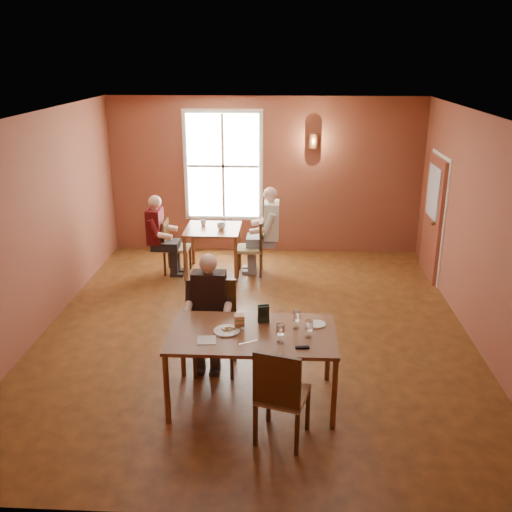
{
  "coord_description": "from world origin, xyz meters",
  "views": [
    {
      "loc": [
        0.39,
        -7.32,
        3.74
      ],
      "look_at": [
        0.0,
        0.2,
        1.05
      ],
      "focal_mm": 40.0,
      "sensor_mm": 36.0,
      "label": 1
    }
  ],
  "objects_px": {
    "diner_main": "(214,320)",
    "diner_maroon": "(175,235)",
    "second_table": "(213,251)",
    "diner_white": "(251,233)",
    "chair_diner_main": "(215,329)",
    "main_table": "(253,367)",
    "chair_diner_maroon": "(177,247)",
    "chair_empty": "(283,392)",
    "chair_diner_white": "(250,247)"
  },
  "relations": [
    {
      "from": "diner_main",
      "to": "diner_maroon",
      "type": "distance_m",
      "value": 3.51
    },
    {
      "from": "second_table",
      "to": "diner_white",
      "type": "xyz_separation_m",
      "value": [
        0.68,
        0.0,
        0.33
      ]
    },
    {
      "from": "chair_diner_main",
      "to": "diner_white",
      "type": "relative_size",
      "value": 0.75
    },
    {
      "from": "main_table",
      "to": "chair_diner_maroon",
      "type": "bearing_deg",
      "value": 111.77
    },
    {
      "from": "chair_diner_maroon",
      "to": "second_table",
      "type": "bearing_deg",
      "value": 90.0
    },
    {
      "from": "main_table",
      "to": "diner_main",
      "type": "distance_m",
      "value": 0.84
    },
    {
      "from": "second_table",
      "to": "main_table",
      "type": "bearing_deg",
      "value": -76.78
    },
    {
      "from": "main_table",
      "to": "diner_maroon",
      "type": "xyz_separation_m",
      "value": [
        -1.61,
        3.95,
        0.27
      ]
    },
    {
      "from": "diner_main",
      "to": "second_table",
      "type": "bearing_deg",
      "value": -82.68
    },
    {
      "from": "second_table",
      "to": "chair_diner_maroon",
      "type": "distance_m",
      "value": 0.65
    },
    {
      "from": "diner_main",
      "to": "chair_empty",
      "type": "distance_m",
      "value": 1.54
    },
    {
      "from": "main_table",
      "to": "chair_diner_maroon",
      "type": "xyz_separation_m",
      "value": [
        -1.58,
        3.95,
        0.06
      ]
    },
    {
      "from": "chair_diner_maroon",
      "to": "diner_white",
      "type": "bearing_deg",
      "value": 90.0
    },
    {
      "from": "main_table",
      "to": "diner_main",
      "type": "height_order",
      "value": "diner_main"
    },
    {
      "from": "chair_diner_main",
      "to": "chair_diner_white",
      "type": "height_order",
      "value": "chair_diner_main"
    },
    {
      "from": "second_table",
      "to": "diner_white",
      "type": "distance_m",
      "value": 0.76
    },
    {
      "from": "second_table",
      "to": "diner_maroon",
      "type": "relative_size",
      "value": 0.68
    },
    {
      "from": "chair_diner_white",
      "to": "diner_maroon",
      "type": "xyz_separation_m",
      "value": [
        -1.33,
        0.0,
        0.2
      ]
    },
    {
      "from": "diner_main",
      "to": "chair_diner_white",
      "type": "xyz_separation_m",
      "value": [
        0.22,
        3.33,
        -0.19
      ]
    },
    {
      "from": "chair_empty",
      "to": "chair_diner_maroon",
      "type": "xyz_separation_m",
      "value": [
        -1.92,
        4.61,
        -0.05
      ]
    },
    {
      "from": "main_table",
      "to": "chair_diner_maroon",
      "type": "distance_m",
      "value": 4.25
    },
    {
      "from": "second_table",
      "to": "chair_diner_white",
      "type": "xyz_separation_m",
      "value": [
        0.65,
        0.0,
        0.08
      ]
    },
    {
      "from": "chair_empty",
      "to": "chair_diner_maroon",
      "type": "relative_size",
      "value": 1.1
    },
    {
      "from": "second_table",
      "to": "diner_white",
      "type": "relative_size",
      "value": 0.63
    },
    {
      "from": "chair_diner_white",
      "to": "chair_diner_maroon",
      "type": "height_order",
      "value": "chair_diner_white"
    },
    {
      "from": "chair_empty",
      "to": "second_table",
      "type": "bearing_deg",
      "value": 121.43
    },
    {
      "from": "main_table",
      "to": "chair_diner_main",
      "type": "distance_m",
      "value": 0.83
    },
    {
      "from": "chair_diner_main",
      "to": "diner_white",
      "type": "bearing_deg",
      "value": -94.38
    },
    {
      "from": "diner_white",
      "to": "chair_diner_white",
      "type": "bearing_deg",
      "value": 90.0
    },
    {
      "from": "second_table",
      "to": "diner_white",
      "type": "bearing_deg",
      "value": 0.0
    },
    {
      "from": "diner_main",
      "to": "chair_diner_maroon",
      "type": "xyz_separation_m",
      "value": [
        -1.08,
        3.33,
        -0.2
      ]
    },
    {
      "from": "chair_diner_main",
      "to": "second_table",
      "type": "bearing_deg",
      "value": -82.62
    },
    {
      "from": "chair_diner_white",
      "to": "chair_diner_maroon",
      "type": "distance_m",
      "value": 1.3
    },
    {
      "from": "main_table",
      "to": "diner_maroon",
      "type": "bearing_deg",
      "value": 112.15
    },
    {
      "from": "main_table",
      "to": "chair_diner_white",
      "type": "bearing_deg",
      "value": 94.02
    },
    {
      "from": "chair_diner_main",
      "to": "chair_empty",
      "type": "distance_m",
      "value": 1.56
    },
    {
      "from": "chair_empty",
      "to": "main_table",
      "type": "bearing_deg",
      "value": 133.42
    },
    {
      "from": "main_table",
      "to": "diner_white",
      "type": "distance_m",
      "value": 3.97
    },
    {
      "from": "chair_empty",
      "to": "diner_maroon",
      "type": "bearing_deg",
      "value": 128.96
    },
    {
      "from": "chair_diner_white",
      "to": "chair_diner_main",
      "type": "bearing_deg",
      "value": 176.14
    },
    {
      "from": "chair_diner_main",
      "to": "diner_white",
      "type": "height_order",
      "value": "diner_white"
    },
    {
      "from": "diner_white",
      "to": "chair_diner_main",
      "type": "bearing_deg",
      "value": 175.62
    },
    {
      "from": "main_table",
      "to": "second_table",
      "type": "height_order",
      "value": "main_table"
    },
    {
      "from": "diner_maroon",
      "to": "chair_diner_main",
      "type": "bearing_deg",
      "value": 18.56
    },
    {
      "from": "chair_diner_maroon",
      "to": "diner_maroon",
      "type": "xyz_separation_m",
      "value": [
        -0.03,
        0.0,
        0.21
      ]
    },
    {
      "from": "diner_main",
      "to": "second_table",
      "type": "xyz_separation_m",
      "value": [
        -0.43,
        3.33,
        -0.27
      ]
    },
    {
      "from": "diner_white",
      "to": "chair_diner_maroon",
      "type": "bearing_deg",
      "value": 90.0
    },
    {
      "from": "second_table",
      "to": "diner_main",
      "type": "bearing_deg",
      "value": -82.68
    },
    {
      "from": "chair_empty",
      "to": "chair_diner_white",
      "type": "relative_size",
      "value": 1.08
    },
    {
      "from": "chair_diner_main",
      "to": "chair_empty",
      "type": "height_order",
      "value": "chair_diner_main"
    }
  ]
}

